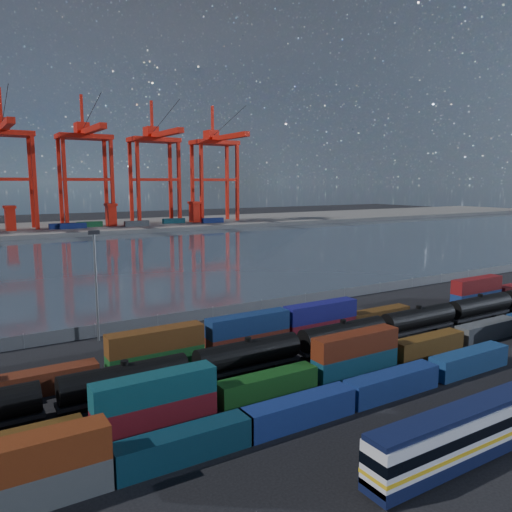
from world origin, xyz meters
TOP-DOWN VIEW (x-y plane):
  - ground at (0.00, 0.00)m, footprint 700.00×700.00m
  - harbor_water at (0.00, 105.00)m, footprint 700.00×700.00m
  - far_quay at (0.00, 210.00)m, footprint 700.00×70.00m
  - container_row_south at (-1.76, -10.56)m, footprint 140.26×2.51m
  - container_row_mid at (-12.59, -3.64)m, footprint 140.99×2.46m
  - container_row_north at (-6.09, 10.32)m, footprint 142.03×2.50m
  - tanker_string at (-1.68, 3.81)m, footprint 138.43×3.10m
  - waterfront_fence at (-0.00, 28.00)m, footprint 160.12×0.12m
  - yard_light_mast at (-30.00, 26.00)m, footprint 1.60×0.40m
  - gantry_cranes at (-7.50, 203.27)m, footprint 200.01×48.02m
  - quay_containers at (-11.00, 195.46)m, footprint 172.58×10.99m
  - straddle_carriers at (-2.50, 200.00)m, footprint 140.00×7.00m

SIDE VIEW (x-z plane):
  - ground at x=0.00m, z-range 0.00..0.00m
  - harbor_water at x=0.00m, z-range 0.01..0.01m
  - far_quay at x=0.00m, z-range 0.00..2.00m
  - waterfront_fence at x=0.00m, z-range -0.10..2.10m
  - container_row_mid at x=-12.59m, z-range -0.87..4.36m
  - container_row_south at x=-1.76m, z-range -0.72..4.62m
  - container_row_north at x=-6.09m, z-range -0.44..4.89m
  - tanker_string at x=-1.68m, z-range 0.01..4.44m
  - quay_containers at x=-11.00m, z-range 2.00..4.60m
  - straddle_carriers at x=-2.50m, z-range 2.27..13.37m
  - yard_light_mast at x=-30.00m, z-range 1.00..17.60m
  - gantry_cranes at x=-7.50m, z-range 7.35..72.37m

